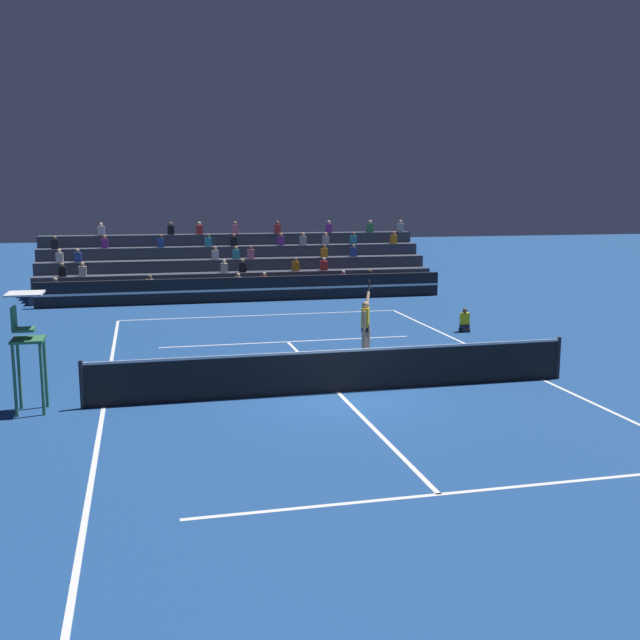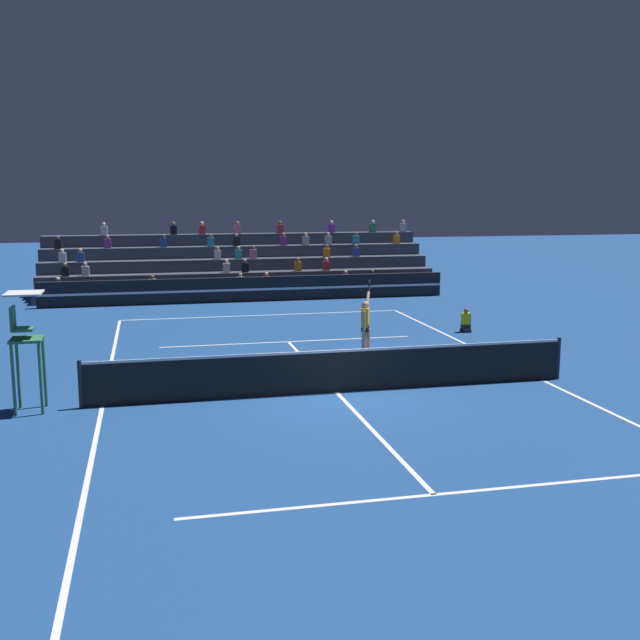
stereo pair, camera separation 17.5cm
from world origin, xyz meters
name	(u,v)px [view 1 (the left image)]	position (x,y,z in m)	size (l,w,h in m)	color
ground_plane	(338,392)	(0.00, 0.00, 0.00)	(120.00, 120.00, 0.00)	navy
court_lines	(338,392)	(0.00, 0.00, 0.00)	(11.10, 23.90, 0.01)	white
tennis_net	(338,371)	(0.00, 0.00, 0.54)	(12.00, 0.10, 1.10)	black
sponsor_banner_wall	(248,289)	(0.00, 15.81, 0.55)	(18.00, 0.26, 1.10)	black
bleacher_stand	(237,270)	(0.00, 19.61, 1.02)	(18.65, 4.75, 3.38)	#383D4C
umpire_chair	(26,336)	(-7.06, 0.00, 1.72)	(0.76, 0.84, 2.67)	#337047
ball_kid_courtside	(465,322)	(6.35, 6.74, 0.33)	(0.30, 0.36, 0.84)	black
tennis_player	(366,326)	(1.73, 3.42, 0.98)	(0.68, 1.22, 2.31)	tan
tennis_ball	(411,355)	(3.19, 3.49, 0.03)	(0.07, 0.07, 0.07)	#C6DB33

